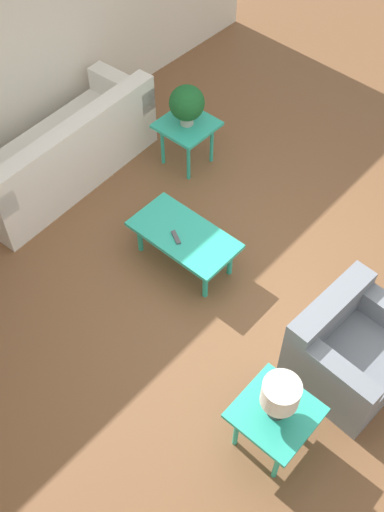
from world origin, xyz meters
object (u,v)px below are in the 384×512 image
side_table_lamp (275,416)px  potted_plant (187,104)px  coffee_table (184,237)px  sofa (64,154)px  armchair (349,350)px  table_lamp (280,396)px  side_table_plant (187,129)px

side_table_lamp → potted_plant: potted_plant is taller
coffee_table → sofa: bearing=-0.9°
armchair → coffee_table: size_ratio=0.93×
coffee_table → table_lamp: 1.96m
armchair → coffee_table: 1.77m
side_table_plant → armchair: bearing=158.8°
potted_plant → table_lamp: potted_plant is taller
table_lamp → sofa: bearing=-15.0°
sofa → potted_plant: bearing=139.4°
coffee_table → table_lamp: size_ratio=2.58×
coffee_table → potted_plant: size_ratio=2.28×
armchair → coffee_table: bearing=94.4°
sofa → coffee_table: 1.73m
armchair → table_lamp: table_lamp is taller
sofa → table_lamp: size_ratio=5.57×
potted_plant → armchair: bearing=158.8°
armchair → side_table_plant: size_ratio=1.69×
coffee_table → side_table_plant: 1.42m
side_table_lamp → table_lamp: table_lamp is taller
sofa → armchair: 3.50m
potted_plant → side_table_plant: bearing=-26.6°
coffee_table → side_table_plant: size_ratio=1.82×
armchair → side_table_plant: bearing=72.4°
sofa → side_table_lamp: sofa is taller
table_lamp → potted_plant: bearing=-36.9°
armchair → side_table_lamp: armchair is taller
side_table_plant → potted_plant: 0.33m
sofa → side_table_lamp: size_ratio=3.94×
armchair → potted_plant: 2.93m
sofa → armchair: sofa is taller
side_table_plant → side_table_lamp: (-2.62, 1.96, 0.00)m
coffee_table → table_lamp: (-1.69, 0.89, 0.43)m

